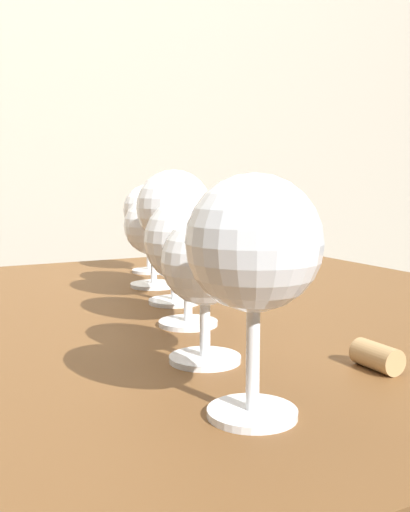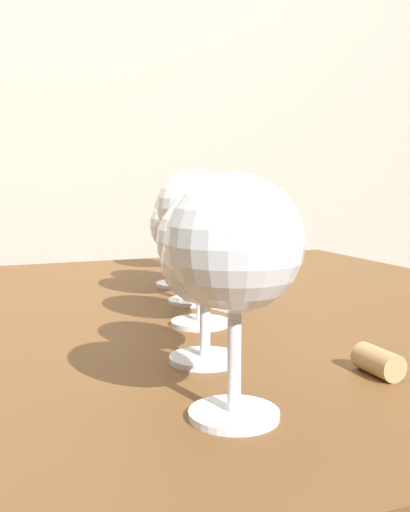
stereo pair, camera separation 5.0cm
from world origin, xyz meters
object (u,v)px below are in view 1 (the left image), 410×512
wine_glass_rose (254,247)px  wine_glass_port (174,211)px  wine_glass_white (205,263)px  wine_glass_cabernet (188,243)px  wine_glass_amber (149,212)px  cork (377,357)px  wine_glass_merlot (153,228)px

wine_glass_rose → wine_glass_port: size_ratio=0.96×
wine_glass_white → wine_glass_cabernet: size_ratio=0.91×
wine_glass_port → wine_glass_amber: 0.25m
cork → wine_glass_white: bearing=143.4°
wine_glass_white → cork: wine_glass_white is taller
wine_glass_port → wine_glass_merlot: size_ratio=1.28×
wine_glass_white → wine_glass_port: (0.08, 0.23, 0.03)m
wine_glass_white → wine_glass_cabernet: 0.13m
wine_glass_merlot → wine_glass_cabernet: bearing=-104.0°
wine_glass_cabernet → wine_glass_rose: bearing=-106.4°
wine_glass_amber → wine_glass_merlot: bearing=-109.8°
wine_glass_white → cork: size_ratio=2.94×
wine_glass_merlot → wine_glass_amber: (0.04, 0.12, 0.02)m
wine_glass_cabernet → wine_glass_merlot: bearing=76.0°
wine_glass_white → wine_glass_amber: size_ratio=0.86×
wine_glass_port → wine_glass_merlot: (0.02, 0.12, -0.03)m
wine_glass_amber → cork: size_ratio=3.43×
wine_glass_rose → wine_glass_white: bearing=76.9°
wine_glass_rose → wine_glass_white: 0.13m
wine_glass_port → wine_glass_amber: wine_glass_port is taller
wine_glass_rose → wine_glass_white: (0.03, 0.12, -0.03)m
wine_glass_port → wine_glass_white: bearing=-108.7°
wine_glass_cabernet → cork: size_ratio=3.24×
wine_glass_rose → wine_glass_merlot: (0.13, 0.47, -0.03)m
wine_glass_amber → wine_glass_cabernet: bearing=-106.1°
wine_glass_white → wine_glass_amber: wine_glass_amber is taller
wine_glass_merlot → wine_glass_amber: 0.13m
wine_glass_cabernet → wine_glass_amber: 0.36m
wine_glass_cabernet → wine_glass_white: bearing=-109.7°
wine_glass_rose → wine_glass_amber: size_ratio=1.10×
wine_glass_white → wine_glass_port: wine_glass_port is taller
wine_glass_rose → cork: (0.14, 0.04, -0.10)m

